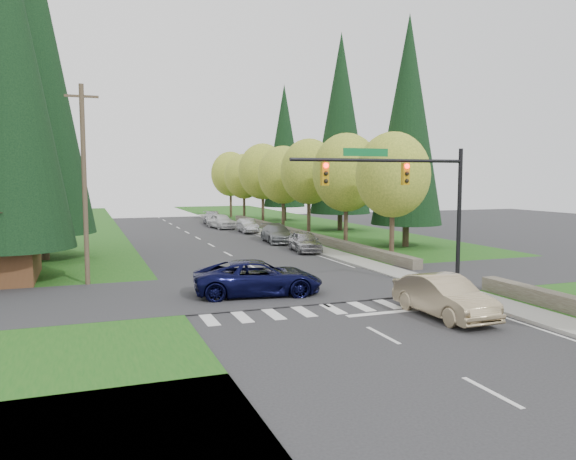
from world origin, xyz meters
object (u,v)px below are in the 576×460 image
parked_car_b (277,234)px  parked_car_c (248,226)px  sedan_champagne (444,296)px  parked_car_a (305,241)px  parked_car_d (221,221)px  suv_navy (258,278)px  parked_car_e (213,218)px

parked_car_b → parked_car_c: bearing=95.7°
sedan_champagne → parked_car_b: (2.06, 25.95, -0.06)m
parked_car_a → parked_car_c: parked_car_a is taller
parked_car_c → parked_car_d: (-1.40, 5.18, 0.11)m
parked_car_a → parked_car_b: bearing=96.9°
parked_car_b → parked_car_c: 8.95m
sedan_champagne → parked_car_c: sedan_champagne is taller
parked_car_a → suv_navy: bearing=-112.9°
parked_car_b → parked_car_e: (-1.12, 19.40, -0.01)m
parked_car_b → parked_car_d: bearing=101.4°
suv_navy → parked_car_c: bearing=-7.1°
sedan_champagne → parked_car_b: 26.04m
parked_car_a → parked_car_d: parked_car_d is taller
parked_car_d → suv_navy: bearing=-108.5°
suv_navy → parked_car_c: suv_navy is taller
suv_navy → parked_car_a: (7.71, 13.45, -0.06)m
suv_navy → parked_car_d: bearing=-2.6°
parked_car_a → parked_car_c: bearing=96.9°
parked_car_c → parked_car_b: bearing=-87.4°
parked_car_d → parked_car_e: size_ratio=0.92×
suv_navy → parked_car_d: suv_navy is taller
parked_car_d → parked_car_c: bearing=-82.8°
sedan_champagne → parked_car_e: 45.36m
sedan_champagne → parked_car_e: sedan_champagne is taller
parked_car_b → parked_car_c: (0.00, 8.95, -0.07)m
suv_navy → parked_car_d: 34.35m
parked_car_c → parked_car_d: size_ratio=0.88×
suv_navy → parked_car_e: (6.59, 39.03, -0.09)m
suv_navy → parked_car_a: suv_navy is taller
suv_navy → parked_car_e: suv_navy is taller
sedan_champagne → parked_car_d: (0.66, 40.08, -0.02)m
parked_car_c → parked_car_e: bearing=98.7°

